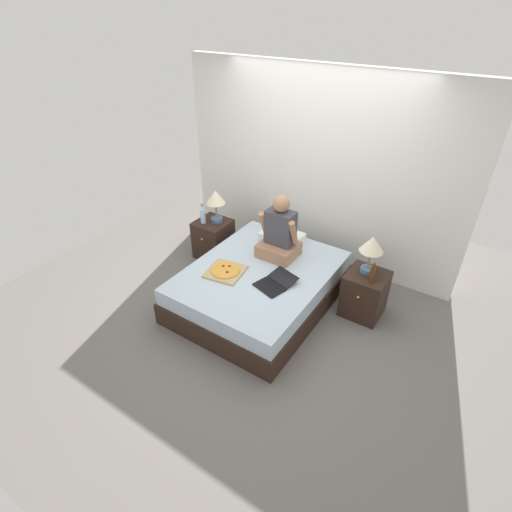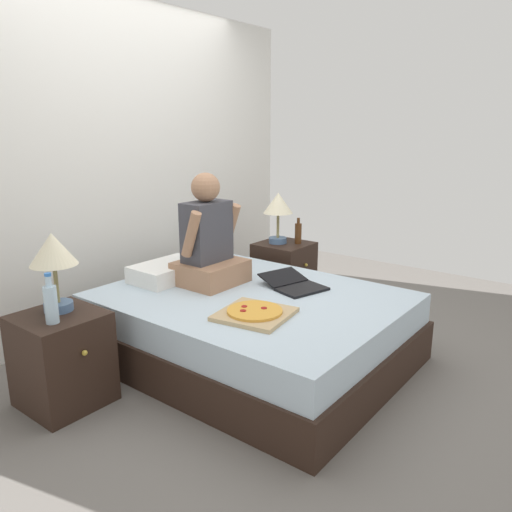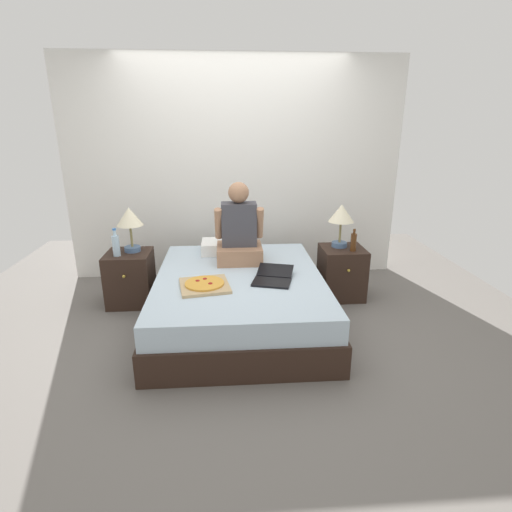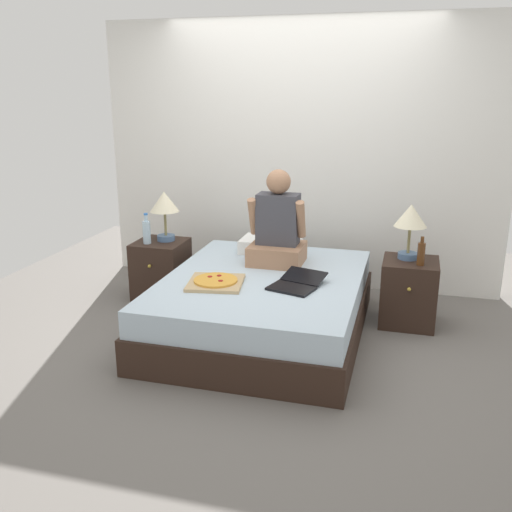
# 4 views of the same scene
# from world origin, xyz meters

# --- Properties ---
(ground_plane) EXTENTS (5.84, 5.84, 0.00)m
(ground_plane) POSITION_xyz_m (0.00, 0.00, 0.00)
(ground_plane) COLOR #66605B
(wall_back) EXTENTS (3.84, 0.12, 2.50)m
(wall_back) POSITION_xyz_m (0.00, 1.33, 1.25)
(wall_back) COLOR silver
(wall_back) RESTS_ON ground
(bed) EXTENTS (1.53, 1.94, 0.47)m
(bed) POSITION_xyz_m (0.00, 0.00, 0.23)
(bed) COLOR black
(bed) RESTS_ON ground
(nightstand_left) EXTENTS (0.44, 0.47, 0.54)m
(nightstand_left) POSITION_xyz_m (-1.10, 0.51, 0.27)
(nightstand_left) COLOR black
(nightstand_left) RESTS_ON ground
(lamp_on_left_nightstand) EXTENTS (0.26, 0.26, 0.45)m
(lamp_on_left_nightstand) POSITION_xyz_m (-1.06, 0.56, 0.87)
(lamp_on_left_nightstand) COLOR #4C6B93
(lamp_on_left_nightstand) RESTS_ON nightstand_left
(water_bottle) EXTENTS (0.07, 0.07, 0.28)m
(water_bottle) POSITION_xyz_m (-1.18, 0.42, 0.65)
(water_bottle) COLOR silver
(water_bottle) RESTS_ON nightstand_left
(nightstand_right) EXTENTS (0.44, 0.47, 0.54)m
(nightstand_right) POSITION_xyz_m (1.10, 0.51, 0.27)
(nightstand_right) COLOR black
(nightstand_right) RESTS_ON ground
(lamp_on_right_nightstand) EXTENTS (0.26, 0.26, 0.45)m
(lamp_on_right_nightstand) POSITION_xyz_m (1.07, 0.56, 0.87)
(lamp_on_right_nightstand) COLOR #4C6B93
(lamp_on_right_nightstand) RESTS_ON nightstand_right
(beer_bottle) EXTENTS (0.06, 0.06, 0.23)m
(beer_bottle) POSITION_xyz_m (1.17, 0.41, 0.64)
(beer_bottle) COLOR #512D14
(beer_bottle) RESTS_ON nightstand_right
(pillow) EXTENTS (0.52, 0.34, 0.12)m
(pillow) POSITION_xyz_m (-0.11, 0.69, 0.53)
(pillow) COLOR white
(pillow) RESTS_ON bed
(person_seated) EXTENTS (0.47, 0.40, 0.78)m
(person_seated) POSITION_xyz_m (0.02, 0.40, 0.76)
(person_seated) COLOR #A37556
(person_seated) RESTS_ON bed
(laptop) EXTENTS (0.42, 0.49, 0.07)m
(laptop) POSITION_xyz_m (0.29, -0.16, 0.49)
(laptop) COLOR black
(laptop) RESTS_ON bed
(pizza_box) EXTENTS (0.46, 0.46, 0.04)m
(pizza_box) POSITION_xyz_m (-0.30, -0.26, 0.49)
(pizza_box) COLOR tan
(pizza_box) RESTS_ON bed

